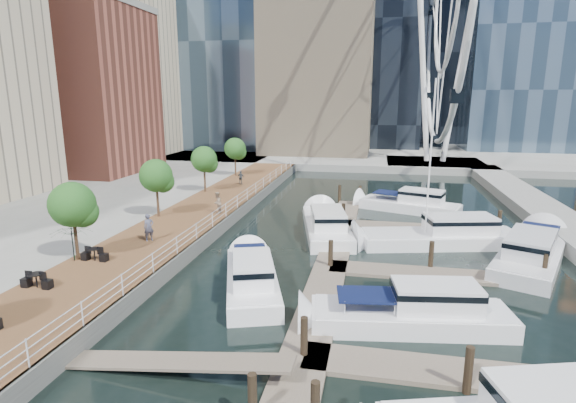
{
  "coord_description": "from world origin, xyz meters",
  "views": [
    {
      "loc": [
        5.54,
        -17.96,
        10.19
      ],
      "look_at": [
        -0.59,
        12.7,
        3.0
      ],
      "focal_mm": 28.0,
      "sensor_mm": 36.0,
      "label": 1
    }
  ],
  "objects": [
    {
      "name": "boardwalk",
      "position": [
        -9.0,
        15.0,
        0.5
      ],
      "size": [
        6.0,
        60.0,
        1.0
      ],
      "primitive_type": "cube",
      "color": "brown",
      "rests_on": "ground"
    },
    {
      "name": "pedestrian_near",
      "position": [
        -9.02,
        8.08,
        1.91
      ],
      "size": [
        0.78,
        0.77,
        1.82
      ],
      "primitive_type": "imported",
      "rotation": [
        0.0,
        0.0,
        0.77
      ],
      "color": "#44465B",
      "rests_on": "boardwalk"
    },
    {
      "name": "floating_docks",
      "position": [
        7.97,
        9.98,
        0.49
      ],
      "size": [
        16.0,
        34.0,
        2.6
      ],
      "color": "#6D6051",
      "rests_on": "ground"
    },
    {
      "name": "pedestrian_far",
      "position": [
        -9.04,
        28.55,
        1.74
      ],
      "size": [
        0.91,
        0.49,
        1.48
      ],
      "primitive_type": "imported",
      "rotation": [
        0.0,
        0.0,
        2.99
      ],
      "color": "#343B41",
      "rests_on": "boardwalk"
    },
    {
      "name": "land_far",
      "position": [
        0.0,
        102.0,
        0.5
      ],
      "size": [
        200.0,
        114.0,
        1.0
      ],
      "primitive_type": "cube",
      "color": "gray",
      "rests_on": "ground"
    },
    {
      "name": "midrise_condos",
      "position": [
        -33.57,
        26.82,
        13.42
      ],
      "size": [
        19.0,
        67.0,
        28.0
      ],
      "color": "#BCAD8E",
      "rests_on": "ground"
    },
    {
      "name": "moored_yachts",
      "position": [
        9.08,
        12.79,
        0.0
      ],
      "size": [
        23.09,
        34.57,
        11.5
      ],
      "color": "white",
      "rests_on": "ground"
    },
    {
      "name": "pier",
      "position": [
        14.0,
        52.0,
        0.5
      ],
      "size": [
        14.0,
        12.0,
        1.0
      ],
      "primitive_type": "cube",
      "color": "gray",
      "rests_on": "ground"
    },
    {
      "name": "pedestrian_mid",
      "position": [
        -7.12,
        15.84,
        1.89
      ],
      "size": [
        0.72,
        0.9,
        1.79
      ],
      "primitive_type": "imported",
      "rotation": [
        0.0,
        0.0,
        -1.63
      ],
      "color": "gray",
      "rests_on": "boardwalk"
    },
    {
      "name": "yacht_foreground",
      "position": [
        7.32,
        1.43,
        0.0
      ],
      "size": [
        10.1,
        4.01,
        2.15
      ],
      "primitive_type": null,
      "rotation": [
        0.0,
        0.0,
        1.71
      ],
      "color": "white",
      "rests_on": "ground"
    },
    {
      "name": "breakwater",
      "position": [
        20.0,
        20.0,
        0.5
      ],
      "size": [
        4.0,
        60.0,
        1.0
      ],
      "primitive_type": "cube",
      "color": "gray",
      "rests_on": "ground"
    },
    {
      "name": "cafe_tables",
      "position": [
        -10.4,
        -2.0,
        1.37
      ],
      "size": [
        2.5,
        13.7,
        0.74
      ],
      "color": "black",
      "rests_on": "ground"
    },
    {
      "name": "ground",
      "position": [
        0.0,
        0.0,
        0.0
      ],
      "size": [
        520.0,
        520.0,
        0.0
      ],
      "primitive_type": "plane",
      "color": "black",
      "rests_on": "ground"
    },
    {
      "name": "seawall",
      "position": [
        -6.0,
        15.0,
        0.5
      ],
      "size": [
        0.25,
        60.0,
        1.0
      ],
      "primitive_type": "cube",
      "color": "#595954",
      "rests_on": "ground"
    },
    {
      "name": "railing",
      "position": [
        -6.1,
        15.0,
        1.52
      ],
      "size": [
        0.1,
        60.0,
        1.05
      ],
      "primitive_type": null,
      "color": "white",
      "rests_on": "boardwalk"
    },
    {
      "name": "street_trees",
      "position": [
        -11.4,
        14.0,
        4.29
      ],
      "size": [
        2.6,
        42.6,
        4.6
      ],
      "color": "#3F2B1C",
      "rests_on": "ground"
    }
  ]
}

